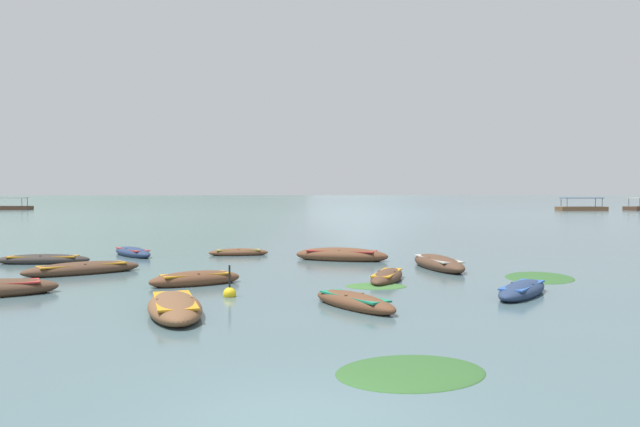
{
  "coord_description": "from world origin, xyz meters",
  "views": [
    {
      "loc": [
        0.4,
        -8.45,
        3.16
      ],
      "look_at": [
        0.01,
        56.35,
        1.01
      ],
      "focal_mm": 34.41,
      "sensor_mm": 36.0,
      "label": 1
    }
  ],
  "objects_px": {
    "rowboat_8": "(438,263)",
    "ferry_0": "(581,208)",
    "rowboat_3": "(43,260)",
    "rowboat_1": "(238,252)",
    "rowboat_2": "(341,255)",
    "rowboat_9": "(133,252)",
    "rowboat_4": "(522,290)",
    "rowboat_6": "(175,307)",
    "rowboat_7": "(82,269)",
    "rowboat_11": "(354,302)",
    "ferry_1": "(7,207)",
    "rowboat_5": "(387,277)",
    "rowboat_10": "(195,279)",
    "mooring_buoy": "(230,293)"
  },
  "relations": [
    {
      "from": "rowboat_6",
      "to": "rowboat_9",
      "type": "height_order",
      "value": "rowboat_6"
    },
    {
      "from": "rowboat_10",
      "to": "rowboat_11",
      "type": "height_order",
      "value": "rowboat_10"
    },
    {
      "from": "rowboat_2",
      "to": "ferry_0",
      "type": "distance_m",
      "value": 94.77
    },
    {
      "from": "ferry_0",
      "to": "rowboat_11",
      "type": "bearing_deg",
      "value": -115.92
    },
    {
      "from": "rowboat_9",
      "to": "rowboat_10",
      "type": "bearing_deg",
      "value": -61.76
    },
    {
      "from": "rowboat_9",
      "to": "ferry_1",
      "type": "relative_size",
      "value": 0.4
    },
    {
      "from": "rowboat_5",
      "to": "ferry_1",
      "type": "height_order",
      "value": "ferry_1"
    },
    {
      "from": "rowboat_8",
      "to": "ferry_0",
      "type": "relative_size",
      "value": 0.53
    },
    {
      "from": "rowboat_4",
      "to": "mooring_buoy",
      "type": "bearing_deg",
      "value": -178.5
    },
    {
      "from": "rowboat_10",
      "to": "rowboat_11",
      "type": "xyz_separation_m",
      "value": [
        5.27,
        -4.21,
        -0.02
      ]
    },
    {
      "from": "rowboat_8",
      "to": "rowboat_5",
      "type": "bearing_deg",
      "value": -124.21
    },
    {
      "from": "rowboat_6",
      "to": "rowboat_5",
      "type": "bearing_deg",
      "value": 44.77
    },
    {
      "from": "rowboat_2",
      "to": "ferry_0",
      "type": "relative_size",
      "value": 0.53
    },
    {
      "from": "rowboat_1",
      "to": "rowboat_4",
      "type": "distance_m",
      "value": 16.12
    },
    {
      "from": "rowboat_2",
      "to": "rowboat_9",
      "type": "height_order",
      "value": "rowboat_2"
    },
    {
      "from": "mooring_buoy",
      "to": "rowboat_11",
      "type": "bearing_deg",
      "value": -25.59
    },
    {
      "from": "rowboat_4",
      "to": "rowboat_5",
      "type": "bearing_deg",
      "value": 141.66
    },
    {
      "from": "ferry_0",
      "to": "rowboat_4",
      "type": "bearing_deg",
      "value": -113.73
    },
    {
      "from": "rowboat_3",
      "to": "mooring_buoy",
      "type": "distance_m",
      "value": 13.14
    },
    {
      "from": "rowboat_4",
      "to": "rowboat_6",
      "type": "xyz_separation_m",
      "value": [
        -10.0,
        -3.04,
        0.03
      ]
    },
    {
      "from": "rowboat_7",
      "to": "rowboat_11",
      "type": "distance_m",
      "value": 12.48
    },
    {
      "from": "rowboat_3",
      "to": "rowboat_7",
      "type": "relative_size",
      "value": 0.97
    },
    {
      "from": "rowboat_1",
      "to": "rowboat_11",
      "type": "bearing_deg",
      "value": -70.04
    },
    {
      "from": "rowboat_2",
      "to": "rowboat_9",
      "type": "bearing_deg",
      "value": 169.52
    },
    {
      "from": "rowboat_1",
      "to": "ferry_0",
      "type": "height_order",
      "value": "ferry_0"
    },
    {
      "from": "rowboat_5",
      "to": "rowboat_7",
      "type": "xyz_separation_m",
      "value": [
        -11.73,
        1.98,
        0.02
      ]
    },
    {
      "from": "rowboat_7",
      "to": "mooring_buoy",
      "type": "xyz_separation_m",
      "value": [
        6.59,
        -5.26,
        -0.09
      ]
    },
    {
      "from": "rowboat_4",
      "to": "ferry_0",
      "type": "xyz_separation_m",
      "value": [
        40.78,
        92.77,
        0.28
      ]
    },
    {
      "from": "rowboat_2",
      "to": "rowboat_3",
      "type": "bearing_deg",
      "value": -174.11
    },
    {
      "from": "rowboat_7",
      "to": "ferry_1",
      "type": "distance_m",
      "value": 106.0
    },
    {
      "from": "rowboat_2",
      "to": "ferry_1",
      "type": "bearing_deg",
      "value": 124.95
    },
    {
      "from": "rowboat_2",
      "to": "ferry_0",
      "type": "height_order",
      "value": "ferry_0"
    },
    {
      "from": "rowboat_3",
      "to": "rowboat_7",
      "type": "xyz_separation_m",
      "value": [
        3.17,
        -3.53,
        0.02
      ]
    },
    {
      "from": "rowboat_2",
      "to": "rowboat_4",
      "type": "xyz_separation_m",
      "value": [
        5.29,
        -9.95,
        -0.06
      ]
    },
    {
      "from": "ferry_1",
      "to": "rowboat_2",
      "type": "bearing_deg",
      "value": -55.05
    },
    {
      "from": "rowboat_1",
      "to": "ferry_1",
      "type": "distance_m",
      "value": 102.44
    },
    {
      "from": "rowboat_1",
      "to": "rowboat_3",
      "type": "relative_size",
      "value": 0.75
    },
    {
      "from": "rowboat_3",
      "to": "rowboat_1",
      "type": "bearing_deg",
      "value": 24.05
    },
    {
      "from": "rowboat_1",
      "to": "ferry_1",
      "type": "height_order",
      "value": "ferry_1"
    },
    {
      "from": "rowboat_2",
      "to": "rowboat_8",
      "type": "bearing_deg",
      "value": -38.66
    },
    {
      "from": "rowboat_3",
      "to": "ferry_1",
      "type": "height_order",
      "value": "ferry_1"
    },
    {
      "from": "rowboat_3",
      "to": "ferry_0",
      "type": "relative_size",
      "value": 0.47
    },
    {
      "from": "rowboat_5",
      "to": "rowboat_10",
      "type": "bearing_deg",
      "value": -172.7
    },
    {
      "from": "rowboat_2",
      "to": "rowboat_4",
      "type": "bearing_deg",
      "value": -62.01
    },
    {
      "from": "rowboat_1",
      "to": "rowboat_9",
      "type": "relative_size",
      "value": 0.87
    },
    {
      "from": "rowboat_5",
      "to": "rowboat_9",
      "type": "bearing_deg",
      "value": 143.41
    },
    {
      "from": "rowboat_2",
      "to": "rowboat_5",
      "type": "height_order",
      "value": "rowboat_2"
    },
    {
      "from": "rowboat_5",
      "to": "mooring_buoy",
      "type": "distance_m",
      "value": 6.11
    },
    {
      "from": "rowboat_9",
      "to": "mooring_buoy",
      "type": "xyz_separation_m",
      "value": [
        6.76,
        -12.13,
        -0.07
      ]
    },
    {
      "from": "rowboat_7",
      "to": "rowboat_1",
      "type": "bearing_deg",
      "value": 54.71
    }
  ]
}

